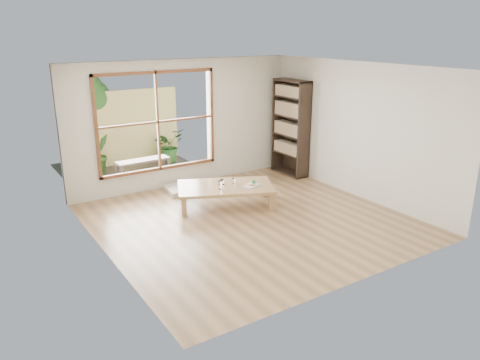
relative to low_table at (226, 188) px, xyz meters
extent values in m
plane|color=#AB8255|center=(-0.03, -0.84, -0.34)|extent=(5.00, 5.00, 0.00)
cube|color=#AC7E53|center=(0.00, 0.00, 0.02)|extent=(2.02, 1.63, 0.06)
cube|color=#AC7E53|center=(-0.89, -0.05, -0.17)|extent=(0.12, 0.12, 0.33)
cube|color=#AC7E53|center=(-0.56, 0.70, -0.17)|extent=(0.12, 0.12, 0.33)
cube|color=#AC7E53|center=(0.56, -0.70, -0.17)|extent=(0.12, 0.12, 0.33)
cube|color=#AC7E53|center=(0.89, 0.05, -0.17)|extent=(0.12, 0.12, 0.33)
cube|color=white|center=(-0.34, 1.16, -0.29)|extent=(0.68, 0.68, 0.09)
cube|color=#2D2119|center=(2.28, 0.95, 0.72)|extent=(0.34, 0.95, 2.12)
cylinder|color=silver|center=(-0.18, -0.10, 0.12)|extent=(0.08, 0.08, 0.15)
cylinder|color=silver|center=(0.20, 0.03, 0.09)|extent=(0.07, 0.07, 0.10)
cylinder|color=silver|center=(-0.02, 0.09, 0.10)|extent=(0.08, 0.08, 0.10)
cylinder|color=silver|center=(0.01, 0.13, 0.08)|extent=(0.06, 0.06, 0.07)
cube|color=white|center=(0.40, -0.27, 0.06)|extent=(0.35, 0.30, 0.02)
sphere|color=#377A30|center=(0.47, -0.23, 0.10)|extent=(0.07, 0.07, 0.07)
cube|color=orange|center=(0.36, -0.31, 0.08)|extent=(0.06, 0.06, 0.03)
cube|color=beige|center=(0.32, -0.24, 0.08)|extent=(0.08, 0.07, 0.02)
cylinder|color=silver|center=(0.43, -0.33, 0.07)|extent=(0.16, 0.07, 0.01)
cube|color=#312B24|center=(-0.63, 2.72, -0.34)|extent=(2.80, 2.00, 0.05)
cube|color=#2D2119|center=(-0.63, 2.52, 0.03)|extent=(1.19, 0.39, 0.05)
cube|color=#2D2119|center=(-1.18, 2.37, -0.15)|extent=(0.06, 0.06, 0.32)
cube|color=#2D2119|center=(-1.19, 2.64, -0.15)|extent=(0.06, 0.06, 0.32)
cube|color=#2D2119|center=(-0.08, 2.41, -0.15)|extent=(0.06, 0.06, 0.32)
cube|color=#2D2119|center=(-0.09, 2.67, -0.15)|extent=(0.06, 0.06, 0.32)
cube|color=#D2C16B|center=(-0.63, 3.72, 0.56)|extent=(2.80, 0.06, 1.80)
imported|color=#2E5820|center=(0.35, 3.32, 0.09)|extent=(0.89, 0.83, 0.81)
imported|color=#2E5820|center=(-1.38, 3.23, 0.14)|extent=(0.61, 0.55, 0.91)
cylinder|color=#4C3D2D|center=(-1.33, 4.02, 0.46)|extent=(0.14, 0.14, 1.60)
sphere|color=#2E5820|center=(-1.21, 4.02, 1.31)|extent=(0.84, 0.84, 0.84)
sphere|color=#2E5820|center=(-1.48, 4.10, 1.11)|extent=(0.70, 0.70, 0.70)
sphere|color=#2E5820|center=(-1.30, 3.92, 1.56)|extent=(0.64, 0.64, 0.64)
camera|label=1|loc=(-4.24, -7.08, 2.84)|focal=35.00mm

